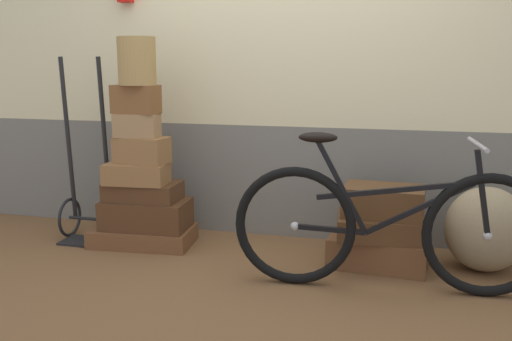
{
  "coord_description": "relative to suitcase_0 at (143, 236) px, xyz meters",
  "views": [
    {
      "loc": [
        0.83,
        -3.25,
        1.31
      ],
      "look_at": [
        -0.05,
        0.19,
        0.61
      ],
      "focal_mm": 39.36,
      "sensor_mm": 36.0,
      "label": 1
    }
  ],
  "objects": [
    {
      "name": "suitcase_8",
      "position": [
        1.66,
        -0.04,
        0.2
      ],
      "size": [
        0.55,
        0.41,
        0.14
      ],
      "primitive_type": "cube",
      "rotation": [
        0.0,
        0.0,
        0.09
      ],
      "color": "brown",
      "rests_on": "suitcase_7"
    },
    {
      "name": "station_building",
      "position": [
        0.94,
        0.53,
        1.37
      ],
      "size": [
        7.22,
        0.74,
        2.89
      ],
      "color": "slate",
      "rests_on": "ground"
    },
    {
      "name": "suitcase_0",
      "position": [
        0.0,
        0.0,
        0.0
      ],
      "size": [
        0.75,
        0.45,
        0.12
      ],
      "primitive_type": "cube",
      "rotation": [
        0.0,
        0.0,
        0.08
      ],
      "color": "brown",
      "rests_on": "ground"
    },
    {
      "name": "suitcase_3",
      "position": [
        -0.01,
        -0.05,
        0.47
      ],
      "size": [
        0.45,
        0.28,
        0.14
      ],
      "primitive_type": "cube",
      "rotation": [
        0.0,
        0.0,
        0.09
      ],
      "color": "olive",
      "rests_on": "suitcase_2"
    },
    {
      "name": "wicker_basket",
      "position": [
        0.02,
        -0.02,
        1.24
      ],
      "size": [
        0.26,
        0.26,
        0.32
      ],
      "primitive_type": "cylinder",
      "color": "#A8844C",
      "rests_on": "suitcase_6"
    },
    {
      "name": "burlap_sack",
      "position": [
        2.32,
        0.06,
        0.21
      ],
      "size": [
        0.5,
        0.43,
        0.54
      ],
      "primitive_type": "ellipsoid",
      "color": "#9E8966",
      "rests_on": "ground"
    },
    {
      "name": "suitcase_6",
      "position": [
        -0.0,
        -0.02,
        0.98
      ],
      "size": [
        0.33,
        0.19,
        0.19
      ],
      "primitive_type": "cube",
      "rotation": [
        0.0,
        0.0,
        -0.08
      ],
      "color": "brown",
      "rests_on": "suitcase_5"
    },
    {
      "name": "suitcase_5",
      "position": [
        0.0,
        -0.03,
        0.8
      ],
      "size": [
        0.31,
        0.19,
        0.16
      ],
      "primitive_type": "cube",
      "rotation": [
        0.0,
        0.0,
        0.08
      ],
      "color": "#9E754C",
      "rests_on": "suitcase_4"
    },
    {
      "name": "suitcase_4",
      "position": [
        0.03,
        -0.03,
        0.63
      ],
      "size": [
        0.38,
        0.24,
        0.18
      ],
      "primitive_type": "cube",
      "rotation": [
        0.0,
        0.0,
        -0.09
      ],
      "color": "olive",
      "rests_on": "suitcase_3"
    },
    {
      "name": "suitcase_7",
      "position": [
        1.67,
        -0.0,
        0.04
      ],
      "size": [
        0.65,
        0.46,
        0.19
      ],
      "primitive_type": "cube",
      "rotation": [
        0.0,
        0.0,
        -0.09
      ],
      "color": "brown",
      "rests_on": "ground"
    },
    {
      "name": "luggage_trolley",
      "position": [
        -0.44,
        0.02,
        0.25
      ],
      "size": [
        0.38,
        0.37,
        1.33
      ],
      "color": "black",
      "rests_on": "ground"
    },
    {
      "name": "suitcase_9",
      "position": [
        1.69,
        -0.02,
        0.37
      ],
      "size": [
        0.52,
        0.35,
        0.19
      ],
      "primitive_type": "cube",
      "rotation": [
        0.0,
        0.0,
        -0.06
      ],
      "color": "brown",
      "rests_on": "suitcase_8"
    },
    {
      "name": "suitcase_1",
      "position": [
        0.03,
        -0.0,
        0.16
      ],
      "size": [
        0.62,
        0.37,
        0.2
      ],
      "primitive_type": "cube",
      "rotation": [
        0.0,
        0.0,
        0.05
      ],
      "color": "#4C2D19",
      "rests_on": "suitcase_0"
    },
    {
      "name": "suitcase_2",
      "position": [
        0.01,
        0.0,
        0.33
      ],
      "size": [
        0.53,
        0.31,
        0.13
      ],
      "primitive_type": "cube",
      "rotation": [
        0.0,
        0.0,
        0.03
      ],
      "color": "#4C2D19",
      "rests_on": "suitcase_1"
    },
    {
      "name": "ground",
      "position": [
        0.93,
        -0.31,
        -0.09
      ],
      "size": [
        9.22,
        5.2,
        0.06
      ],
      "primitive_type": "cube",
      "color": "brown"
    },
    {
      "name": "bicycle",
      "position": [
        1.72,
        -0.41,
        0.31
      ],
      "size": [
        1.78,
        0.46,
        0.91
      ],
      "color": "black",
      "rests_on": "ground"
    }
  ]
}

